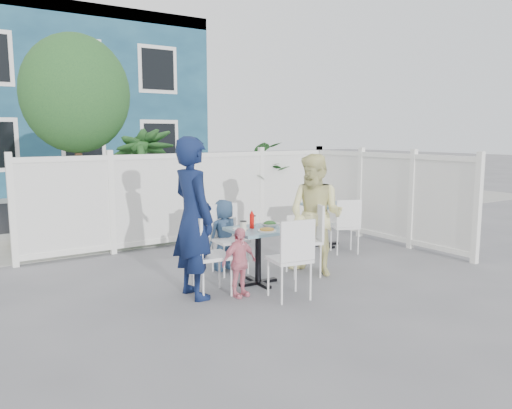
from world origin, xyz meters
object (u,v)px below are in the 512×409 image
main_table (258,241)px  chair_left (205,249)px  boy (224,235)px  chair_back (227,233)px  chair_near (293,253)px  toddler (239,262)px  spare_table (325,213)px  woman (316,215)px  chair_right (309,234)px  utility_cabinet (47,205)px  man (193,218)px

main_table → chair_left: (-0.79, -0.02, 0.00)m
boy → chair_left: bearing=37.7°
chair_back → chair_near: 1.48m
chair_left → toddler: bearing=56.3°
spare_table → woman: size_ratio=0.48×
chair_right → chair_back: (-0.86, 0.76, -0.02)m
toddler → boy: bearing=61.7°
chair_left → utility_cabinet: bearing=-160.4°
man → boy: 1.28m
boy → toddler: 1.21m
main_table → boy: size_ratio=0.72×
woman → chair_back: bearing=-152.6°
spare_table → utility_cabinet: bearing=142.4°
chair_right → main_table: bearing=108.6°
spare_table → boy: 2.28m
chair_left → chair_back: 1.06m
utility_cabinet → main_table: 4.59m
main_table → chair_right: 0.83m
chair_back → chair_near: bearing=93.3°
chair_left → main_table: bearing=98.8°
spare_table → chair_left: chair_left is taller
chair_right → woman: (0.08, -0.03, 0.26)m
woman → toddler: size_ratio=1.99×
main_table → toddler: (-0.47, -0.30, -0.14)m
chair_right → man: 1.78m
utility_cabinet → man: (0.82, -4.24, 0.29)m
toddler → chair_right: bearing=4.6°
main_table → chair_near: chair_near is taller
chair_near → spare_table: bearing=50.4°
chair_right → chair_back: bearing=69.4°
toddler → utility_cabinet: bearing=98.5°
utility_cabinet → chair_left: utility_cabinet is taller
chair_right → chair_back: 1.15m
man → toddler: (0.44, -0.31, -0.54)m
chair_right → toddler: chair_right is taller
chair_right → woman: size_ratio=0.59×
chair_left → chair_near: (0.77, -0.73, -0.00)m
utility_cabinet → chair_back: (1.69, -3.53, -0.11)m
chair_left → toddler: chair_left is taller
man → woman: bearing=-93.7°
utility_cabinet → main_table: (1.73, -4.25, -0.11)m
chair_near → woman: woman is taller
chair_right → chair_back: chair_right is taller
chair_left → chair_near: chair_left is taller
chair_left → boy: boy is taller
utility_cabinet → man: size_ratio=0.70×
chair_right → toddler: 1.34m
utility_cabinet → chair_near: (1.71, -5.01, -0.11)m
spare_table → man: size_ratio=0.42×
chair_back → boy: size_ratio=0.94×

